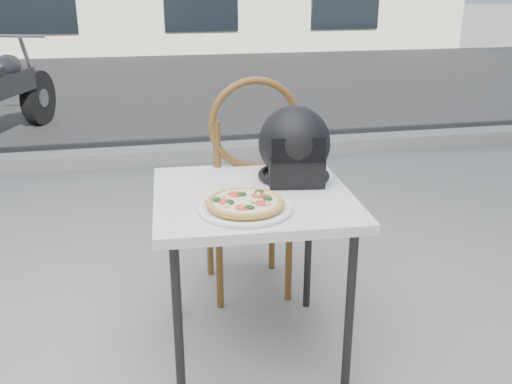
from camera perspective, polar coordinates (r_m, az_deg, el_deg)
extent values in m
plane|color=gray|center=(2.43, -12.99, -18.16)|extent=(80.00, 80.00, 0.00)
cube|color=black|center=(9.04, -12.99, 10.17)|extent=(30.00, 8.00, 0.00)
cube|color=#9D9A93|center=(5.12, -13.04, 3.44)|extent=(30.00, 0.25, 0.12)
cube|color=silver|center=(2.22, -0.35, -0.55)|extent=(0.80, 0.80, 0.04)
cylinder|color=black|center=(2.08, -7.78, -13.42)|extent=(0.04, 0.04, 0.68)
cylinder|color=black|center=(2.17, 9.32, -11.94)|extent=(0.04, 0.04, 0.68)
cylinder|color=black|center=(2.62, -8.18, -5.91)|extent=(0.04, 0.04, 0.68)
cylinder|color=black|center=(2.70, 5.26, -5.03)|extent=(0.04, 0.04, 0.68)
cylinder|color=white|center=(2.03, -1.08, -1.73)|extent=(0.34, 0.34, 0.01)
torus|color=white|center=(2.03, -1.08, -1.56)|extent=(0.35, 0.35, 0.02)
cylinder|color=gold|center=(2.02, -1.08, -1.17)|extent=(0.36, 0.36, 0.01)
torus|color=gold|center=(2.02, -1.08, -1.02)|extent=(0.37, 0.37, 0.02)
cylinder|color=red|center=(2.02, -1.08, -0.99)|extent=(0.32, 0.32, 0.00)
cylinder|color=#F6E0BC|center=(2.02, -1.09, -0.91)|extent=(0.31, 0.31, 0.00)
cylinder|color=red|center=(2.06, 0.29, -0.33)|extent=(0.07, 0.07, 0.00)
cylinder|color=red|center=(2.08, -2.00, -0.23)|extent=(0.07, 0.07, 0.00)
cylinder|color=red|center=(2.01, -2.99, -0.99)|extent=(0.07, 0.07, 0.00)
cylinder|color=red|center=(1.96, -1.30, -1.52)|extent=(0.07, 0.07, 0.00)
cylinder|color=red|center=(1.99, 0.68, -1.11)|extent=(0.07, 0.07, 0.00)
ellipsoid|color=#153A18|center=(2.07, -1.46, -0.21)|extent=(0.05, 0.04, 0.01)
ellipsoid|color=#153A18|center=(2.00, -2.64, -1.02)|extent=(0.04, 0.05, 0.01)
ellipsoid|color=#153A18|center=(2.03, 1.17, -0.62)|extent=(0.05, 0.05, 0.01)
ellipsoid|color=#153A18|center=(1.95, -0.68, -1.52)|extent=(0.05, 0.04, 0.01)
ellipsoid|color=#153A18|center=(2.10, 0.32, 0.04)|extent=(0.05, 0.05, 0.01)
ellipsoid|color=#153A18|center=(2.02, -3.97, -0.75)|extent=(0.04, 0.04, 0.01)
cylinder|color=#E3E28B|center=(2.00, -0.39, -0.87)|extent=(0.02, 0.03, 0.02)
cylinder|color=#E3E28B|center=(2.05, -3.29, -0.40)|extent=(0.02, 0.02, 0.02)
cylinder|color=#E3E28B|center=(2.06, 0.23, -0.24)|extent=(0.02, 0.03, 0.02)
cylinder|color=#E3E28B|center=(2.08, -2.84, -0.02)|extent=(0.02, 0.03, 0.02)
cylinder|color=#E3E28B|center=(1.98, 1.20, -1.15)|extent=(0.02, 0.02, 0.02)
cylinder|color=#E3E28B|center=(1.96, -2.91, -1.37)|extent=(0.02, 0.03, 0.02)
cylinder|color=#E3E28B|center=(2.06, 1.32, -0.21)|extent=(0.02, 0.03, 0.02)
cylinder|color=#E3E28B|center=(1.96, -1.16, -1.37)|extent=(0.02, 0.02, 0.02)
ellipsoid|color=black|center=(2.34, 3.85, 4.93)|extent=(0.34, 0.35, 0.31)
cube|color=black|center=(2.27, 4.07, 2.06)|extent=(0.23, 0.14, 0.12)
torus|color=black|center=(2.38, 3.77, 1.75)|extent=(0.34, 0.34, 0.03)
cube|color=black|center=(2.21, 4.26, 4.16)|extent=(0.21, 0.07, 0.10)
cube|color=brown|center=(2.81, -0.88, -0.84)|extent=(0.43, 0.43, 0.04)
cylinder|color=brown|center=(3.09, 1.61, -3.74)|extent=(0.03, 0.03, 0.47)
cylinder|color=brown|center=(3.03, -4.67, -4.28)|extent=(0.03, 0.03, 0.47)
cylinder|color=brown|center=(2.79, 3.30, -6.49)|extent=(0.03, 0.03, 0.47)
cylinder|color=brown|center=(2.73, -3.67, -7.17)|extent=(0.03, 0.03, 0.47)
cylinder|color=brown|center=(2.61, 3.56, 2.65)|extent=(0.03, 0.03, 0.45)
cylinder|color=brown|center=(2.54, -3.86, 2.16)|extent=(0.03, 0.03, 0.45)
torus|color=brown|center=(2.51, -0.10, 6.81)|extent=(0.42, 0.03, 0.42)
cylinder|color=black|center=(6.80, -20.93, 8.78)|extent=(0.31, 0.60, 0.60)
cylinder|color=slate|center=(6.80, -20.93, 8.78)|extent=(0.20, 0.23, 0.20)
cube|color=black|center=(6.16, -24.13, 9.66)|extent=(0.51, 1.05, 0.22)
ellipsoid|color=black|center=(6.27, -23.67, 11.45)|extent=(0.35, 0.46, 0.22)
cylinder|color=slate|center=(6.69, -21.58, 11.30)|extent=(0.15, 0.32, 0.71)
cylinder|color=slate|center=(6.54, -22.48, 14.21)|extent=(0.50, 0.20, 0.03)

